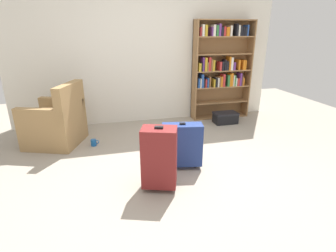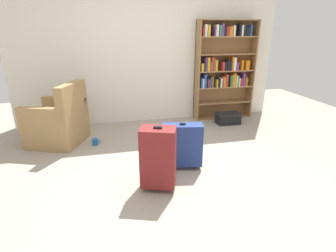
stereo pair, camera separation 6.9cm
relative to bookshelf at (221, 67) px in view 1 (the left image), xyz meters
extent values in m
plane|color=#9E9384|center=(-1.34, -2.03, -0.96)|extent=(8.15, 8.15, 0.00)
cube|color=silver|center=(-1.34, 0.18, 0.34)|extent=(4.66, 0.10, 2.60)
cube|color=olive|center=(-0.51, -0.02, -0.08)|extent=(0.02, 0.25, 1.76)
cube|color=olive|center=(0.55, -0.02, -0.08)|extent=(0.02, 0.25, 1.76)
cube|color=olive|center=(0.02, 0.10, -0.08)|extent=(1.09, 0.02, 1.76)
cube|color=olive|center=(0.02, -0.02, -0.95)|extent=(1.05, 0.23, 0.02)
cube|color=olive|center=(0.02, -0.02, -0.65)|extent=(1.05, 0.23, 0.02)
cube|color=olive|center=(0.02, -0.02, -0.36)|extent=(1.05, 0.23, 0.02)
cube|color=olive|center=(0.02, -0.02, -0.07)|extent=(1.05, 0.23, 0.02)
cube|color=olive|center=(0.02, -0.02, 0.23)|extent=(1.05, 0.23, 0.02)
cube|color=olive|center=(0.02, -0.02, 0.52)|extent=(1.05, 0.23, 0.02)
cube|color=olive|center=(0.02, -0.02, 0.80)|extent=(1.05, 0.23, 0.02)
cube|color=#264C99|center=(-0.46, -0.05, -0.26)|extent=(0.03, 0.17, 0.17)
cube|color=silver|center=(-0.42, -0.04, -0.27)|extent=(0.02, 0.19, 0.17)
cube|color=#264C99|center=(-0.39, -0.04, -0.23)|extent=(0.04, 0.20, 0.24)
cube|color=black|center=(-0.36, -0.03, -0.27)|extent=(0.02, 0.21, 0.15)
cube|color=#B22D2D|center=(-0.32, -0.04, -0.27)|extent=(0.02, 0.20, 0.15)
cube|color=#264C99|center=(-0.28, -0.03, -0.26)|extent=(0.03, 0.21, 0.17)
cube|color=brown|center=(-0.25, -0.04, -0.25)|extent=(0.02, 0.19, 0.19)
cube|color=gold|center=(-0.16, -0.05, -0.28)|extent=(0.03, 0.16, 0.14)
cube|color=black|center=(-0.12, -0.04, -0.27)|extent=(0.03, 0.19, 0.16)
cube|color=silver|center=(-0.08, -0.06, -0.27)|extent=(0.03, 0.15, 0.16)
cube|color=brown|center=(-0.05, -0.04, -0.25)|extent=(0.02, 0.20, 0.19)
cube|color=orange|center=(-0.02, -0.07, -0.26)|extent=(0.03, 0.14, 0.18)
cube|color=#B22D2D|center=(0.02, -0.05, -0.24)|extent=(0.04, 0.16, 0.23)
cube|color=#2D7238|center=(0.12, -0.06, -0.25)|extent=(0.04, 0.16, 0.21)
cube|color=orange|center=(0.15, -0.06, -0.24)|extent=(0.03, 0.15, 0.22)
cube|color=orange|center=(0.19, -0.06, -0.23)|extent=(0.03, 0.16, 0.24)
cube|color=silver|center=(0.22, -0.05, -0.25)|extent=(0.02, 0.18, 0.20)
cube|color=#2D7238|center=(0.25, -0.06, -0.25)|extent=(0.02, 0.14, 0.20)
cube|color=silver|center=(0.28, -0.06, -0.27)|extent=(0.03, 0.16, 0.15)
cube|color=#B22D2D|center=(0.32, -0.04, -0.28)|extent=(0.04, 0.19, 0.14)
cube|color=#66337F|center=(0.36, -0.05, -0.23)|extent=(0.03, 0.18, 0.23)
cube|color=brown|center=(0.40, -0.05, -0.26)|extent=(0.02, 0.18, 0.17)
cube|color=orange|center=(0.43, -0.06, -0.28)|extent=(0.02, 0.16, 0.15)
cube|color=gold|center=(-0.45, -0.07, 0.02)|extent=(0.04, 0.14, 0.14)
cube|color=black|center=(-0.41, -0.05, 0.02)|extent=(0.02, 0.18, 0.15)
cube|color=#66337F|center=(-0.39, -0.06, 0.06)|extent=(0.03, 0.15, 0.24)
cube|color=gold|center=(-0.34, -0.04, 0.06)|extent=(0.04, 0.19, 0.24)
cube|color=brown|center=(-0.30, -0.06, 0.02)|extent=(0.02, 0.15, 0.16)
cube|color=#B22D2D|center=(-0.27, -0.04, 0.06)|extent=(0.04, 0.18, 0.24)
cube|color=brown|center=(-0.23, -0.04, 0.05)|extent=(0.02, 0.19, 0.21)
cube|color=gold|center=(-0.19, -0.03, 0.04)|extent=(0.04, 0.21, 0.19)
cube|color=#B22D2D|center=(-0.06, -0.06, 0.02)|extent=(0.04, 0.15, 0.16)
cube|color=black|center=(-0.01, -0.06, 0.02)|extent=(0.04, 0.15, 0.16)
cube|color=black|center=(0.03, -0.06, 0.04)|extent=(0.03, 0.15, 0.19)
cube|color=black|center=(0.07, -0.04, 0.02)|extent=(0.04, 0.19, 0.16)
cube|color=orange|center=(0.12, -0.05, 0.07)|extent=(0.03, 0.18, 0.24)
cube|color=silver|center=(0.16, -0.06, 0.06)|extent=(0.04, 0.15, 0.23)
cube|color=#66337F|center=(0.21, -0.04, 0.02)|extent=(0.04, 0.19, 0.14)
cube|color=orange|center=(0.30, -0.03, 0.03)|extent=(0.03, 0.21, 0.18)
cube|color=orange|center=(0.40, -0.05, 0.03)|extent=(0.04, 0.17, 0.17)
cube|color=orange|center=(0.43, -0.06, 0.03)|extent=(0.02, 0.16, 0.17)
cube|color=#B22D2D|center=(-0.46, -0.06, 0.60)|extent=(0.02, 0.15, 0.14)
cube|color=silver|center=(-0.42, -0.03, 0.63)|extent=(0.04, 0.20, 0.19)
cube|color=gold|center=(-0.37, -0.06, 0.62)|extent=(0.04, 0.16, 0.18)
cube|color=#66337F|center=(-0.25, -0.05, 0.61)|extent=(0.02, 0.18, 0.15)
cube|color=silver|center=(-0.22, -0.04, 0.63)|extent=(0.04, 0.19, 0.19)
cube|color=#2D7238|center=(-0.16, -0.03, 0.62)|extent=(0.04, 0.21, 0.18)
cube|color=#66337F|center=(-0.12, -0.04, 0.63)|extent=(0.04, 0.19, 0.20)
cube|color=black|center=(-0.07, -0.06, 0.61)|extent=(0.04, 0.14, 0.15)
cube|color=#B22D2D|center=(-0.03, -0.05, 0.61)|extent=(0.04, 0.18, 0.16)
cube|color=orange|center=(0.01, -0.03, 0.60)|extent=(0.02, 0.20, 0.14)
cube|color=orange|center=(0.04, -0.06, 0.61)|extent=(0.04, 0.15, 0.15)
cube|color=silver|center=(0.09, -0.04, 0.62)|extent=(0.04, 0.19, 0.17)
cube|color=black|center=(0.20, -0.07, 0.63)|extent=(0.03, 0.14, 0.20)
cube|color=silver|center=(0.25, -0.06, 0.62)|extent=(0.03, 0.16, 0.18)
cube|color=black|center=(0.29, -0.05, 0.61)|extent=(0.04, 0.17, 0.16)
cube|color=black|center=(0.33, -0.04, 0.61)|extent=(0.03, 0.19, 0.16)
cube|color=black|center=(0.37, -0.05, 0.61)|extent=(0.04, 0.17, 0.15)
cube|color=#264C99|center=(0.41, -0.05, 0.62)|extent=(0.03, 0.17, 0.18)
cube|color=#9E7A4C|center=(-2.86, -0.61, -0.76)|extent=(0.90, 0.90, 0.40)
cube|color=tan|center=(-2.86, -0.61, -0.52)|extent=(0.72, 0.67, 0.08)
cube|color=#9E7A4C|center=(-2.59, -0.71, -0.31)|extent=(0.36, 0.70, 0.50)
cube|color=#9E7A4C|center=(-2.76, -0.33, -0.45)|extent=(0.69, 0.34, 0.22)
cube|color=#9E7A4C|center=(-2.97, -0.89, -0.45)|extent=(0.69, 0.34, 0.22)
cylinder|color=#1959A5|center=(-2.33, -0.84, -0.91)|extent=(0.08, 0.08, 0.10)
torus|color=#1959A5|center=(-2.28, -0.84, -0.90)|extent=(0.06, 0.01, 0.06)
cube|color=black|center=(-0.03, -0.39, -0.87)|extent=(0.41, 0.24, 0.17)
cube|color=black|center=(-0.03, -0.39, -0.78)|extent=(0.42, 0.25, 0.04)
cube|color=navy|center=(-1.27, -1.77, -0.65)|extent=(0.50, 0.27, 0.51)
cube|color=black|center=(-1.27, -1.77, -0.39)|extent=(0.07, 0.05, 0.02)
cylinder|color=black|center=(-1.43, -1.74, -0.93)|extent=(0.06, 0.06, 0.05)
cylinder|color=black|center=(-1.11, -1.80, -0.93)|extent=(0.06, 0.06, 0.05)
cube|color=maroon|center=(-1.63, -2.15, -0.59)|extent=(0.41, 0.33, 0.63)
cube|color=black|center=(-1.63, -2.15, -0.26)|extent=(0.09, 0.07, 0.02)
cylinder|color=black|center=(-1.75, -2.11, -0.93)|extent=(0.06, 0.06, 0.05)
cylinder|color=black|center=(-1.52, -2.19, -0.93)|extent=(0.06, 0.06, 0.05)
camera|label=1|loc=(-2.14, -4.51, 0.63)|focal=28.19mm
camera|label=2|loc=(-2.07, -4.53, 0.63)|focal=28.19mm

